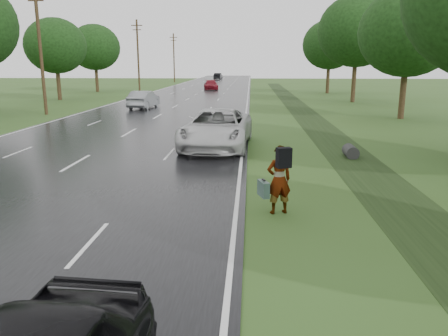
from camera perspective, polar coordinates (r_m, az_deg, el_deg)
road at (r=54.60m, az=-4.06°, el=9.33°), size 14.00×180.00×0.04m
edge_stripe_east at (r=54.14m, az=3.14°, el=9.34°), size 0.12×180.00×0.01m
edge_stripe_west at (r=55.88m, az=-11.03°, el=9.24°), size 0.12×180.00×0.01m
center_line at (r=54.60m, az=-4.06°, el=9.36°), size 0.12×180.00×0.01m
drainage_ditch at (r=28.32m, az=12.42°, el=5.16°), size 2.20×120.00×0.56m
utility_pole_mid at (r=37.72m, az=-22.89°, el=14.33°), size 1.60×0.26×10.00m
utility_pole_far at (r=66.05m, az=-11.16°, el=14.34°), size 1.60×0.26×10.00m
utility_pole_distant at (r=95.40m, az=-6.56°, el=14.19°), size 1.60×0.26×10.00m
tree_east_c at (r=34.87m, az=22.96°, el=16.02°), size 7.00×7.00×9.29m
tree_east_d at (r=48.29m, az=17.01°, el=16.72°), size 8.00×8.00×10.76m
tree_east_f at (r=61.91m, az=13.64°, el=15.38°), size 7.20×7.20×9.62m
tree_west_d at (r=52.54m, az=-21.17°, el=14.66°), size 6.60×6.60×8.80m
tree_west_f at (r=65.78m, az=-16.54°, el=14.87°), size 7.00×7.00×9.29m
pedestrian at (r=11.85m, az=7.11°, el=-1.42°), size 0.98×0.76×1.90m
white_pickup at (r=21.01m, az=-0.95°, el=5.18°), size 3.44×6.76×1.83m
silver_sedan at (r=40.32m, az=-10.44°, el=8.79°), size 2.04×4.85×1.56m
far_car_red at (r=67.77m, az=-1.72°, el=10.80°), size 2.75×5.22×1.44m
far_car_dark at (r=109.56m, az=-0.78°, el=11.89°), size 1.96×4.85×1.56m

